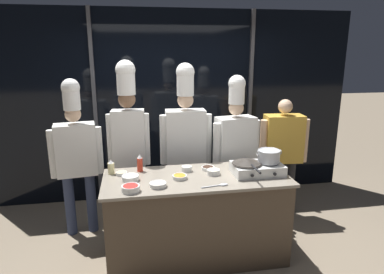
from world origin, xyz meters
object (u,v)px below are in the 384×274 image
(squeeze_bottle_chili, at_px, (140,163))
(prep_bowl_ginger, at_px, (122,173))
(prep_bowl_soy_glaze, at_px, (208,168))
(person_guest, at_px, (283,148))
(prep_bowl_chicken, at_px, (158,184))
(serving_spoon_slotted, at_px, (220,185))
(portable_stove, at_px, (257,169))
(squeeze_bottle_oil, at_px, (111,167))
(prep_bowl_bell_pepper, at_px, (131,188))
(prep_bowl_carrots, at_px, (180,177))
(chef_sous, at_px, (128,131))
(chef_head, at_px, (76,150))
(prep_bowl_bean_sprouts, at_px, (187,168))
(chef_pastry, at_px, (235,143))
(frying_pan, at_px, (247,161))
(prep_bowl_rice, at_px, (130,178))
(stock_pot, at_px, (269,156))
(chef_line, at_px, (186,137))
(prep_bowl_noodles, at_px, (213,172))

(squeeze_bottle_chili, height_order, prep_bowl_ginger, squeeze_bottle_chili)
(prep_bowl_ginger, xyz_separation_m, prep_bowl_soy_glaze, (0.91, -0.00, -0.00))
(person_guest, bearing_deg, prep_bowl_chicken, 34.33)
(prep_bowl_soy_glaze, height_order, serving_spoon_slotted, prep_bowl_soy_glaze)
(portable_stove, height_order, serving_spoon_slotted, portable_stove)
(squeeze_bottle_oil, xyz_separation_m, prep_bowl_bell_pepper, (0.20, -0.49, -0.04))
(squeeze_bottle_oil, bearing_deg, prep_bowl_carrots, -20.77)
(chef_sous, bearing_deg, chef_head, 5.58)
(portable_stove, distance_m, prep_bowl_ginger, 1.40)
(prep_bowl_bean_sprouts, relative_size, chef_pastry, 0.06)
(prep_bowl_ginger, relative_size, chef_head, 0.06)
(frying_pan, height_order, chef_head, chef_head)
(prep_bowl_rice, bearing_deg, stock_pot, -1.66)
(prep_bowl_soy_glaze, bearing_deg, chef_pastry, 48.45)
(serving_spoon_slotted, height_order, chef_line, chef_line)
(squeeze_bottle_oil, distance_m, chef_sous, 0.60)
(prep_bowl_noodles, height_order, chef_pastry, chef_pastry)
(chef_line, height_order, chef_pastry, chef_line)
(chef_head, height_order, chef_pastry, chef_pastry)
(frying_pan, height_order, serving_spoon_slotted, frying_pan)
(prep_bowl_chicken, distance_m, prep_bowl_soy_glaze, 0.68)
(prep_bowl_noodles, distance_m, prep_bowl_carrots, 0.36)
(prep_bowl_carrots, distance_m, person_guest, 1.65)
(prep_bowl_soy_glaze, relative_size, person_guest, 0.09)
(prep_bowl_chicken, relative_size, chef_pastry, 0.09)
(prep_bowl_noodles, relative_size, chef_line, 0.07)
(squeeze_bottle_oil, distance_m, prep_bowl_noodles, 1.06)
(portable_stove, xyz_separation_m, prep_bowl_noodles, (-0.45, 0.06, -0.03))
(serving_spoon_slotted, xyz_separation_m, chef_head, (-1.45, 1.00, 0.12))
(squeeze_bottle_oil, distance_m, chef_line, 1.03)
(portable_stove, xyz_separation_m, prep_bowl_bell_pepper, (-1.29, -0.23, -0.02))
(chef_sous, bearing_deg, prep_bowl_noodles, 145.03)
(prep_bowl_bean_sprouts, height_order, chef_pastry, chef_pastry)
(prep_bowl_bean_sprouts, height_order, chef_head, chef_head)
(prep_bowl_bean_sprouts, bearing_deg, prep_bowl_bell_pepper, -143.52)
(prep_bowl_ginger, xyz_separation_m, chef_line, (0.76, 0.60, 0.20))
(prep_bowl_rice, distance_m, serving_spoon_slotted, 0.89)
(frying_pan, distance_m, prep_bowl_carrots, 0.70)
(squeeze_bottle_oil, xyz_separation_m, chef_sous, (0.18, 0.51, 0.25))
(prep_bowl_bell_pepper, height_order, chef_pastry, chef_pastry)
(prep_bowl_soy_glaze, bearing_deg, chef_line, 103.86)
(frying_pan, bearing_deg, prep_bowl_chicken, -170.16)
(prep_bowl_ginger, height_order, person_guest, person_guest)
(prep_bowl_ginger, bearing_deg, prep_bowl_rice, -62.53)
(serving_spoon_slotted, bearing_deg, chef_head, 145.26)
(person_guest, bearing_deg, serving_spoon_slotted, 47.98)
(person_guest, bearing_deg, prep_bowl_noodles, 38.47)
(prep_bowl_carrots, height_order, chef_sous, chef_sous)
(portable_stove, bearing_deg, prep_bowl_soy_glaze, 156.06)
(chef_line, bearing_deg, prep_bowl_soy_glaze, 106.41)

